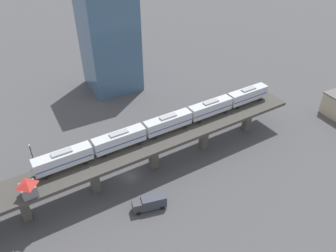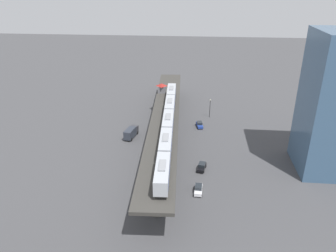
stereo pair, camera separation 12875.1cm
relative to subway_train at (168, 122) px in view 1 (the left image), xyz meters
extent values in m
plane|color=#424244|center=(1.95, -11.36, -10.76)|extent=(400.00, 400.00, 0.00)
cube|color=#393733|center=(1.95, -11.36, -2.94)|extent=(12.81, 92.30, 0.80)
cube|color=#47443F|center=(3.08, -34.84, -7.05)|extent=(1.88, 1.88, 7.42)
cube|color=#47443F|center=(2.36, -19.85, -7.05)|extent=(1.88, 1.88, 7.42)
cube|color=#47443F|center=(1.64, -4.87, -7.05)|extent=(1.88, 1.88, 7.42)
cube|color=#47443F|center=(0.92, 10.11, -7.05)|extent=(1.88, 1.88, 7.42)
cube|color=#47443F|center=(0.19, 25.09, -7.05)|extent=(1.88, 1.88, 7.42)
cube|color=#ADB2BA|center=(1.21, -25.17, 0.00)|extent=(3.37, 12.12, 3.10)
cube|color=navy|center=(1.21, -25.17, -0.30)|extent=(3.40, 11.88, 0.24)
cube|color=gray|center=(1.21, -25.17, 1.73)|extent=(1.60, 4.26, 0.36)
cylinder|color=black|center=(0.22, -29.42, -2.12)|extent=(0.26, 0.85, 0.84)
cylinder|color=black|center=(2.60, -29.31, -2.12)|extent=(0.26, 0.85, 0.84)
cylinder|color=black|center=(-0.18, -21.03, -2.12)|extent=(0.26, 0.85, 0.84)
cylinder|color=black|center=(2.20, -20.92, -2.12)|extent=(0.26, 0.85, 0.84)
cube|color=#ADB2BA|center=(0.61, -12.59, 0.00)|extent=(3.37, 12.12, 3.10)
cube|color=navy|center=(0.61, -12.59, -0.30)|extent=(3.40, 11.88, 0.24)
cube|color=gray|center=(0.61, -12.59, 1.73)|extent=(1.60, 4.26, 0.36)
cylinder|color=black|center=(-0.38, -16.84, -2.12)|extent=(0.26, 0.85, 0.84)
cylinder|color=black|center=(2.00, -16.72, -2.12)|extent=(0.26, 0.85, 0.84)
cylinder|color=black|center=(-0.79, -8.45, -2.12)|extent=(0.26, 0.85, 0.84)
cylinder|color=black|center=(1.59, -8.33, -2.12)|extent=(0.26, 0.85, 0.84)
cube|color=#ADB2BA|center=(0.00, 0.00, 0.00)|extent=(3.37, 12.12, 3.10)
cube|color=navy|center=(0.00, 0.00, -0.30)|extent=(3.40, 11.88, 0.24)
cube|color=gray|center=(0.00, 0.00, 1.73)|extent=(1.60, 4.26, 0.36)
cylinder|color=black|center=(-0.99, -4.25, -2.12)|extent=(0.26, 0.85, 0.84)
cylinder|color=black|center=(1.39, -4.14, -2.12)|extent=(0.26, 0.85, 0.84)
cylinder|color=black|center=(-1.39, 4.14, -2.12)|extent=(0.26, 0.85, 0.84)
cylinder|color=black|center=(0.99, 4.25, -2.12)|extent=(0.26, 0.85, 0.84)
cube|color=#ADB2BA|center=(-0.61, 12.59, 0.00)|extent=(3.37, 12.12, 3.10)
cube|color=navy|center=(-0.61, 12.59, -0.30)|extent=(3.40, 11.88, 0.24)
cube|color=gray|center=(-0.61, 12.59, 1.73)|extent=(1.60, 4.26, 0.36)
cylinder|color=black|center=(-1.59, 8.33, -2.12)|extent=(0.26, 0.85, 0.84)
cylinder|color=black|center=(0.79, 8.45, -2.12)|extent=(0.26, 0.85, 0.84)
cylinder|color=black|center=(-2.00, 16.72, -2.12)|extent=(0.26, 0.85, 0.84)
cylinder|color=black|center=(0.38, 16.84, -2.12)|extent=(0.26, 0.85, 0.84)
cube|color=#ADB2BA|center=(-1.21, 25.17, 0.00)|extent=(3.37, 12.12, 3.10)
cube|color=navy|center=(-1.21, 25.17, -0.30)|extent=(3.40, 11.88, 0.24)
cube|color=gray|center=(-1.21, 25.17, 1.73)|extent=(1.60, 4.26, 0.36)
cylinder|color=black|center=(-2.20, 20.92, -2.12)|extent=(0.26, 0.85, 0.84)
cylinder|color=black|center=(0.18, 21.03, -2.12)|extent=(0.26, 0.85, 0.84)
cylinder|color=black|center=(-2.60, 29.31, -2.12)|extent=(0.26, 0.85, 0.84)
cylinder|color=black|center=(-0.22, 29.42, -2.12)|extent=(0.26, 0.85, 0.84)
cube|color=slate|center=(5.39, -32.88, -1.29)|extent=(2.93, 2.93, 2.50)
pyramid|color=maroon|center=(5.39, -32.88, 0.41)|extent=(3.37, 3.37, 0.90)
cube|color=silver|center=(-8.79, 16.24, -10.03)|extent=(1.99, 4.47, 0.80)
cube|color=#1E2328|center=(-8.80, 16.09, -9.25)|extent=(1.73, 2.27, 0.76)
cylinder|color=black|center=(-9.70, 14.85, -10.43)|extent=(0.27, 0.67, 0.66)
cylinder|color=black|center=(-8.00, 14.77, -10.43)|extent=(0.27, 0.67, 0.66)
cylinder|color=black|center=(-9.58, 17.70, -10.43)|extent=(0.27, 0.67, 0.66)
cylinder|color=black|center=(-7.87, 17.63, -10.43)|extent=(0.27, 0.67, 0.66)
cube|color=#233D93|center=(-8.82, -21.38, -10.03)|extent=(2.56, 4.65, 0.80)
cube|color=#1E2328|center=(-8.80, -21.53, -9.25)|extent=(2.01, 2.46, 0.76)
cylinder|color=black|center=(-9.41, -22.94, -10.43)|extent=(0.35, 0.69, 0.66)
cylinder|color=black|center=(-7.73, -22.64, -10.43)|extent=(0.35, 0.69, 0.66)
cylinder|color=black|center=(-9.92, -20.13, -10.43)|extent=(0.35, 0.69, 0.66)
cylinder|color=black|center=(-8.24, -19.82, -10.43)|extent=(0.35, 0.69, 0.66)
cube|color=black|center=(-9.57, 5.93, -10.03)|extent=(2.63, 4.67, 0.80)
cube|color=#1E2328|center=(-9.60, 5.78, -9.25)|extent=(2.04, 2.48, 0.76)
cylinder|color=black|center=(-10.69, 4.69, -10.43)|extent=(0.37, 0.69, 0.66)
cylinder|color=black|center=(-9.01, 4.36, -10.43)|extent=(0.37, 0.69, 0.66)
cylinder|color=black|center=(-10.13, 7.50, -10.43)|extent=(0.37, 0.69, 0.66)
cylinder|color=black|center=(-8.45, 7.16, -10.43)|extent=(0.37, 0.69, 0.66)
cube|color=#333338|center=(12.37, -14.11, -9.11)|extent=(2.56, 2.40, 2.30)
cube|color=#2D333D|center=(13.09, -10.59, -8.91)|extent=(3.30, 5.56, 2.70)
cylinder|color=black|center=(11.40, -13.91, -10.26)|extent=(0.54, 1.05, 1.00)
cylinder|color=black|center=(13.34, -14.31, -10.26)|extent=(0.54, 1.05, 1.00)
cylinder|color=black|center=(12.39, -8.85, -10.26)|extent=(0.54, 1.05, 1.00)
cylinder|color=black|center=(14.42, -9.27, -10.26)|extent=(0.54, 1.05, 1.00)
cylinder|color=black|center=(-12.41, -30.53, -7.51)|extent=(0.20, 0.20, 6.50)
sphere|color=beige|center=(-12.41, -30.53, -4.04)|extent=(0.44, 0.44, 0.44)
cube|color=#3D5B7A|center=(-42.67, 1.58, 7.24)|extent=(16.00, 16.00, 36.00)
camera|label=1|loc=(55.94, -30.49, 44.40)|focal=35.00mm
camera|label=2|loc=(-7.64, 81.15, 36.04)|focal=35.00mm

